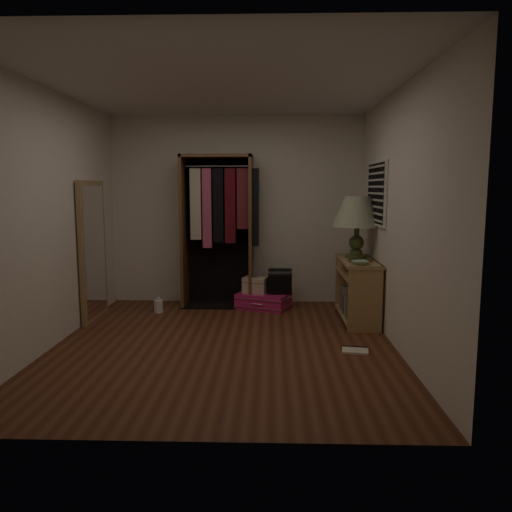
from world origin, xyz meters
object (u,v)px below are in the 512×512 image
Objects in this scene: table_lamp at (357,213)px; pink_suitcase at (264,300)px; white_jug at (159,306)px; black_bag at (280,280)px; open_wardrobe at (221,218)px; floor_mirror at (93,251)px; console_bookshelf at (357,288)px; train_case at (255,285)px.

pink_suitcase is at bearing 160.41° from table_lamp.
table_lamp reaches higher than white_jug.
table_lamp reaches higher than black_bag.
open_wardrobe is 2.70× the size of table_lamp.
open_wardrobe is at bearing 27.13° from floor_mirror.
pink_suitcase is at bearing 175.53° from black_bag.
floor_mirror is 4.99× the size of black_bag.
open_wardrobe is at bearing 157.08° from console_bookshelf.
open_wardrobe reaches higher than train_case.
open_wardrobe is at bearing 30.53° from white_jug.
train_case is 1.81× the size of white_jug.
pink_suitcase is at bearing 16.04° from floor_mirror.
train_case is at bearing 12.98° from white_jug.
pink_suitcase is at bearing 18.34° from train_case.
floor_mirror is 4.63× the size of train_case.
console_bookshelf reaches higher than black_bag.
open_wardrobe is 1.44m from white_jug.
open_wardrobe is 1.72m from floor_mirror.
black_bag is at bearing 157.24° from table_lamp.
train_case is at bearing 177.47° from black_bag.
pink_suitcase is (2.09, 0.60, -0.75)m from floor_mirror.
floor_mirror is at bearing -179.46° from console_bookshelf.
white_jug is (-1.37, -0.29, -0.02)m from pink_suitcase.
console_bookshelf is 1.09m from black_bag.
black_bag is 1.37m from table_lamp.
console_bookshelf is 1.39× the size of pink_suitcase.
floor_mirror reaches higher than console_bookshelf.
console_bookshelf is 3.27m from floor_mirror.
black_bag is (0.22, -0.02, 0.28)m from pink_suitcase.
console_bookshelf reaches higher than pink_suitcase.
table_lamp reaches higher than pink_suitcase.
console_bookshelf is at bearing -30.35° from black_bag.
white_jug is (-1.25, -0.29, -0.23)m from train_case.
pink_suitcase is 3.98× the size of white_jug.
pink_suitcase is 1.72m from table_lamp.
pink_suitcase is 1.06× the size of table_lamp.
table_lamp reaches higher than train_case.
floor_mirror reaches higher than table_lamp.
pink_suitcase is at bearing -15.90° from open_wardrobe.
black_bag reaches higher than pink_suitcase.
open_wardrobe reaches higher than floor_mirror.
white_jug is (-0.78, -0.46, -1.13)m from open_wardrobe.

